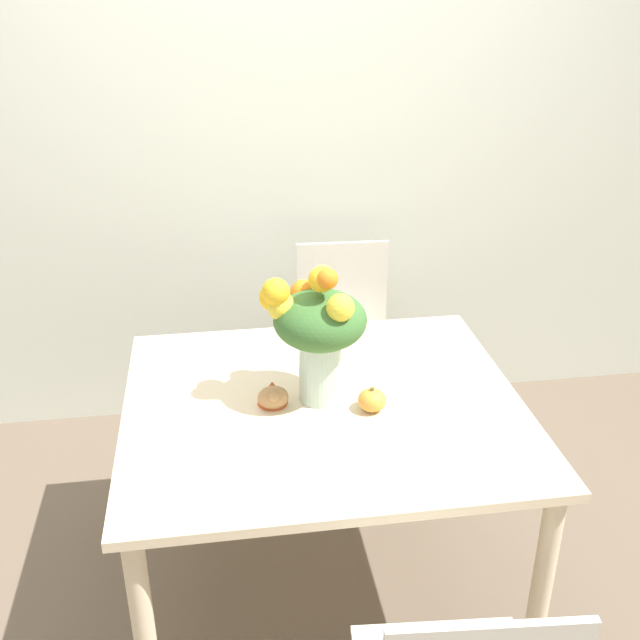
{
  "coord_description": "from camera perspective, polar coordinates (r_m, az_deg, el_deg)",
  "views": [
    {
      "loc": [
        -0.31,
        -1.97,
        2.0
      ],
      "look_at": [
        -0.01,
        0.02,
        1.02
      ],
      "focal_mm": 42.0,
      "sensor_mm": 36.0,
      "label": 1
    }
  ],
  "objects": [
    {
      "name": "dining_table",
      "position": [
        2.4,
        0.27,
        -8.11
      ],
      "size": [
        1.24,
        1.09,
        0.75
      ],
      "color": "beige",
      "rests_on": "ground_plane"
    },
    {
      "name": "pumpkin",
      "position": [
        2.3,
        3.99,
        -6.1
      ],
      "size": [
        0.09,
        0.09,
        0.08
      ],
      "color": "gold",
      "rests_on": "dining_table"
    },
    {
      "name": "wall_back",
      "position": [
        3.3,
        -3.15,
        14.44
      ],
      "size": [
        8.0,
        0.06,
        2.7
      ],
      "color": "silver",
      "rests_on": "ground_plane"
    },
    {
      "name": "dining_chair_near_window",
      "position": [
        3.27,
        1.95,
        -1.97
      ],
      "size": [
        0.44,
        0.44,
        0.91
      ],
      "rotation": [
        0.0,
        0.0,
        -0.04
      ],
      "color": "silver",
      "rests_on": "ground_plane"
    },
    {
      "name": "flower_vase",
      "position": [
        2.25,
        -0.24,
        -0.62
      ],
      "size": [
        0.32,
        0.29,
        0.46
      ],
      "color": "#B2CCBC",
      "rests_on": "dining_table"
    },
    {
      "name": "ground_plane",
      "position": [
        2.82,
        0.24,
        -19.29
      ],
      "size": [
        12.0,
        12.0,
        0.0
      ],
      "primitive_type": "plane",
      "color": "brown"
    },
    {
      "name": "turkey_figurine",
      "position": [
        2.32,
        -3.63,
        -5.68
      ],
      "size": [
        0.1,
        0.13,
        0.08
      ],
      "color": "#A87A4C",
      "rests_on": "dining_table"
    }
  ]
}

